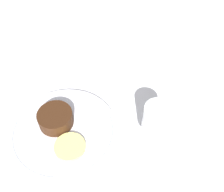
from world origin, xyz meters
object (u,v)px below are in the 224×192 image
object	(u,v)px
dinner_plate	(64,131)
dessert_cake	(55,117)
coffee_cup	(118,51)
wine_glass	(157,121)

from	to	relation	value
dinner_plate	dessert_cake	bearing A→B (deg)	-153.52
dinner_plate	coffee_cup	distance (m)	0.29
wine_glass	dinner_plate	bearing A→B (deg)	-105.79
dinner_plate	wine_glass	world-z (taller)	wine_glass
wine_glass	dessert_cake	distance (m)	0.24
dinner_plate	dessert_cake	distance (m)	0.04
dinner_plate	coffee_cup	xyz separation A→B (m)	(-0.22, 0.18, 0.03)
dinner_plate	wine_glass	size ratio (longest dim) A/B	2.27
dinner_plate	coffee_cup	world-z (taller)	coffee_cup
dinner_plate	wine_glass	distance (m)	0.22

